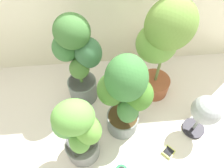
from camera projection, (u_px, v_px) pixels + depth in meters
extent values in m
plane|color=silver|center=(125.00, 134.00, 1.62)|extent=(8.00, 8.00, 0.00)
cylinder|color=slate|center=(83.00, 89.00, 1.77)|extent=(0.25, 0.25, 0.22)
cylinder|color=#422C1D|center=(82.00, 82.00, 1.69)|extent=(0.23, 0.23, 0.02)
cylinder|color=#57813A|center=(77.00, 56.00, 1.45)|extent=(0.03, 0.03, 0.59)
ellipsoid|color=#3E6F35|center=(72.00, 32.00, 1.27)|extent=(0.29, 0.27, 0.24)
ellipsoid|color=#3E753D|center=(66.00, 48.00, 1.40)|extent=(0.28, 0.28, 0.21)
ellipsoid|color=#3C6C45|center=(88.00, 53.00, 1.41)|extent=(0.28, 0.28, 0.24)
ellipsoid|color=#477233|center=(79.00, 68.00, 1.46)|extent=(0.21, 0.21, 0.17)
cylinder|color=gray|center=(122.00, 121.00, 1.60)|extent=(0.25, 0.25, 0.17)
cylinder|color=#44321C|center=(123.00, 116.00, 1.54)|extent=(0.23, 0.23, 0.02)
cylinder|color=#5E7842|center=(125.00, 97.00, 1.33)|extent=(0.02, 0.02, 0.53)
ellipsoid|color=#387236|center=(126.00, 78.00, 1.17)|extent=(0.35, 0.35, 0.32)
ellipsoid|color=#4C7C33|center=(112.00, 89.00, 1.29)|extent=(0.26, 0.27, 0.24)
ellipsoid|color=#437929|center=(138.00, 95.00, 1.29)|extent=(0.22, 0.22, 0.25)
ellipsoid|color=#42783D|center=(127.00, 111.00, 1.32)|extent=(0.18, 0.18, 0.23)
cylinder|color=slate|center=(83.00, 147.00, 1.47)|extent=(0.24, 0.24, 0.17)
cylinder|color=#3F361B|center=(82.00, 143.00, 1.40)|extent=(0.23, 0.23, 0.02)
cylinder|color=#5A8347|center=(77.00, 130.00, 1.23)|extent=(0.03, 0.03, 0.43)
ellipsoid|color=#61A144|center=(73.00, 117.00, 1.10)|extent=(0.27, 0.23, 0.22)
ellipsoid|color=#58984D|center=(67.00, 123.00, 1.20)|extent=(0.25, 0.25, 0.23)
ellipsoid|color=#66A341|center=(88.00, 129.00, 1.19)|extent=(0.24, 0.25, 0.23)
ellipsoid|color=#5F9C43|center=(80.00, 141.00, 1.23)|extent=(0.16, 0.17, 0.17)
cylinder|color=#9A5031|center=(154.00, 85.00, 1.83)|extent=(0.27, 0.27, 0.16)
cylinder|color=#40351A|center=(155.00, 80.00, 1.77)|extent=(0.25, 0.25, 0.02)
cylinder|color=olive|center=(163.00, 53.00, 1.51)|extent=(0.02, 0.02, 0.66)
ellipsoid|color=olive|center=(171.00, 25.00, 1.31)|extent=(0.44, 0.41, 0.37)
ellipsoid|color=#6C9C43|center=(156.00, 44.00, 1.45)|extent=(0.33, 0.31, 0.30)
cube|color=#CAD153|center=(168.00, 152.00, 1.52)|extent=(0.11, 0.11, 0.02)
cube|color=black|center=(169.00, 151.00, 1.51)|extent=(0.09, 0.09, 0.00)
cylinder|color=#232029|center=(193.00, 128.00, 1.64)|extent=(0.18, 0.18, 0.03)
cylinder|color=#9EA2A9|center=(197.00, 123.00, 1.56)|extent=(0.02, 0.02, 0.18)
sphere|color=#9EA2A9|center=(207.00, 110.00, 1.40)|extent=(0.26, 0.26, 0.22)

